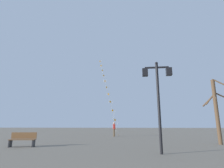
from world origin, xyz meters
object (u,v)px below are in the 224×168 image
Objects in this scene: twin_lantern_lamp_post at (158,88)px; park_bench at (23,140)px; kite_train at (107,88)px; kite_flyer at (114,129)px; bare_tree at (216,109)px.

park_bench is (-8.34, 2.02, -2.76)m from twin_lantern_lamp_post.
kite_train is 21.01m from park_bench.
kite_train reaches higher than twin_lantern_lamp_post.
twin_lantern_lamp_post is 2.80× the size of park_bench.
park_bench is at bearing 141.91° from kite_flyer.
twin_lantern_lamp_post is at bearing -23.21° from park_bench.
bare_tree is (8.51, -8.36, 1.64)m from kite_flyer.
kite_train reaches higher than park_bench.
twin_lantern_lamp_post reaches higher than kite_flyer.
kite_train reaches higher than bare_tree.
bare_tree is at bearing 45.67° from twin_lantern_lamp_post.
twin_lantern_lamp_post is at bearing 179.62° from kite_flyer.
twin_lantern_lamp_post is 0.30× the size of kite_train.
park_bench is (-2.60, -19.51, -7.37)m from kite_train.
kite_flyer reaches higher than park_bench.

